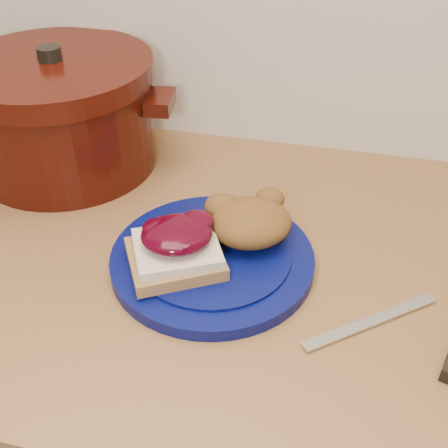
% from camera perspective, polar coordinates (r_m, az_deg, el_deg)
% --- Properties ---
extents(plate, '(0.33, 0.33, 0.02)m').
position_cam_1_polar(plate, '(0.69, -1.19, -3.61)').
color(plate, '#050B4A').
rests_on(plate, wood_countertop).
extents(sandwich, '(0.14, 0.13, 0.05)m').
position_cam_1_polar(sandwich, '(0.66, -4.89, -2.35)').
color(sandwich, olive).
rests_on(sandwich, plate).
extents(stuffing_mound, '(0.13, 0.12, 0.05)m').
position_cam_1_polar(stuffing_mound, '(0.69, 2.73, 0.14)').
color(stuffing_mound, brown).
rests_on(stuffing_mound, plate).
extents(butter_knife, '(0.14, 0.12, 0.00)m').
position_cam_1_polar(butter_knife, '(0.64, 14.73, -9.54)').
color(butter_knife, silver).
rests_on(butter_knife, wood_countertop).
extents(dutch_oven, '(0.35, 0.32, 0.18)m').
position_cam_1_polar(dutch_oven, '(0.89, -16.26, 10.77)').
color(dutch_oven, black).
rests_on(dutch_oven, wood_countertop).
extents(pepper_grinder, '(0.06, 0.06, 0.12)m').
position_cam_1_polar(pepper_grinder, '(0.89, -15.38, 9.28)').
color(pepper_grinder, black).
rests_on(pepper_grinder, wood_countertop).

